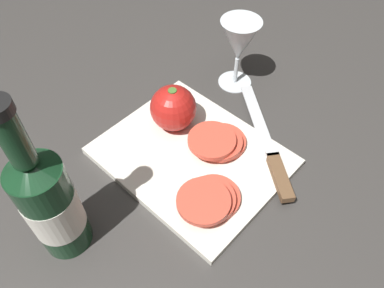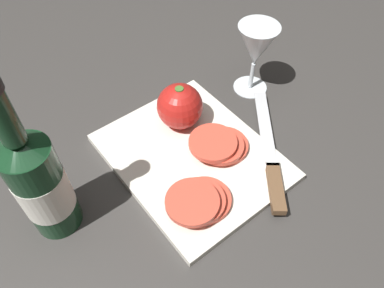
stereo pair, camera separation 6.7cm
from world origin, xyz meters
name	(u,v)px [view 1 (the left image)]	position (x,y,z in m)	size (l,w,h in m)	color
ground_plane	(187,179)	(0.00, 0.00, 0.00)	(3.00, 3.00, 0.00)	#383533
cutting_board	(192,157)	(0.02, -0.04, 0.01)	(0.33, 0.26, 0.01)	silver
wine_bottle	(50,203)	(0.06, 0.21, 0.11)	(0.08, 0.08, 0.30)	#14381E
wine_glass	(239,43)	(0.10, -0.27, 0.11)	(0.08, 0.08, 0.16)	silver
whole_tomato	(173,108)	(0.10, -0.07, 0.06)	(0.09, 0.09, 0.09)	red
knife	(274,161)	(-0.10, -0.13, 0.02)	(0.24, 0.20, 0.01)	silver
tomato_slice_stack_near	(209,199)	(-0.07, 0.02, 0.03)	(0.09, 0.12, 0.03)	#DB4C38
tomato_slice_stack_far	(218,142)	(0.00, -0.09, 0.03)	(0.10, 0.11, 0.03)	#DB4C38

